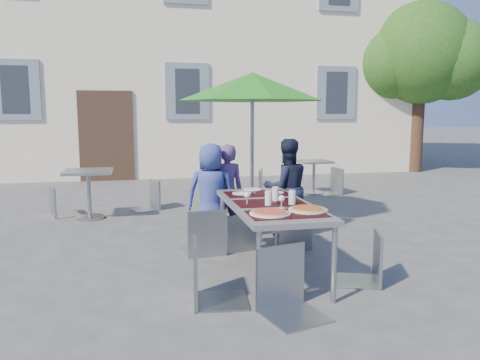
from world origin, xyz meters
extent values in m
plane|color=#444547|center=(0.00, 0.00, 0.00)|extent=(90.00, 90.00, 0.00)
cube|color=beige|center=(0.00, 11.50, 3.50)|extent=(13.00, 8.00, 7.00)
cube|color=#3A271C|center=(-2.00, 7.47, 1.10)|extent=(1.30, 0.06, 2.20)
cube|color=slate|center=(-4.00, 7.47, 2.20)|extent=(1.10, 0.06, 1.40)
cube|color=#262B33|center=(-4.00, 7.45, 2.20)|extent=(0.60, 0.04, 1.10)
cube|color=slate|center=(0.00, 7.47, 2.20)|extent=(1.10, 0.06, 1.40)
cube|color=#262B33|center=(0.00, 7.45, 2.20)|extent=(0.60, 0.04, 1.10)
cube|color=slate|center=(4.00, 7.47, 2.20)|extent=(1.10, 0.06, 1.40)
cube|color=#262B33|center=(4.00, 7.45, 2.20)|extent=(0.60, 0.04, 1.10)
cylinder|color=#3E281A|center=(6.50, 7.50, 1.40)|extent=(0.36, 0.36, 2.80)
sphere|color=#1B4813|center=(6.50, 7.50, 3.30)|extent=(2.80, 2.80, 2.80)
sphere|color=#1B4813|center=(5.70, 7.80, 3.00)|extent=(2.00, 2.00, 2.00)
sphere|color=#1B4813|center=(7.20, 7.10, 3.10)|extent=(2.20, 2.20, 2.20)
sphere|color=#1B4813|center=(6.70, 8.10, 3.80)|extent=(1.80, 1.80, 1.80)
cube|color=#424247|center=(0.06, 0.10, 0.72)|extent=(0.80, 1.85, 0.05)
cylinder|color=gray|center=(-0.28, -0.76, 0.35)|extent=(0.05, 0.05, 0.70)
cylinder|color=gray|center=(0.40, -0.76, 0.35)|extent=(0.05, 0.05, 0.70)
cylinder|color=gray|center=(-0.28, 0.97, 0.35)|extent=(0.05, 0.05, 0.70)
cylinder|color=gray|center=(0.40, 0.97, 0.35)|extent=(0.05, 0.05, 0.70)
cube|color=black|center=(0.06, -0.45, 0.75)|extent=(0.70, 0.42, 0.01)
cube|color=black|center=(0.06, 0.10, 0.75)|extent=(0.70, 0.42, 0.01)
cube|color=black|center=(0.06, 0.65, 0.75)|extent=(0.70, 0.42, 0.01)
cylinder|color=white|center=(-0.10, -0.44, 0.76)|extent=(0.37, 0.37, 0.01)
cylinder|color=tan|center=(-0.10, -0.44, 0.77)|extent=(0.33, 0.33, 0.01)
cylinder|color=#9D1D0F|center=(-0.10, -0.44, 0.78)|extent=(0.29, 0.29, 0.01)
cylinder|color=white|center=(0.30, -0.36, 0.76)|extent=(0.37, 0.37, 0.01)
cylinder|color=tan|center=(0.30, -0.36, 0.77)|extent=(0.33, 0.33, 0.01)
cylinder|color=maroon|center=(0.30, -0.36, 0.78)|extent=(0.28, 0.28, 0.01)
cylinder|color=silver|center=(0.00, -0.03, 0.82)|extent=(0.07, 0.07, 0.15)
cylinder|color=silver|center=(0.14, 0.18, 0.82)|extent=(0.07, 0.07, 0.15)
cylinder|color=silver|center=(0.25, -0.05, 0.82)|extent=(0.07, 0.07, 0.15)
cylinder|color=silver|center=(-0.20, 0.05, 0.75)|extent=(0.06, 0.06, 0.00)
cylinder|color=silver|center=(-0.20, 0.05, 0.79)|extent=(0.01, 0.01, 0.08)
sphere|color=silver|center=(-0.20, 0.05, 0.85)|extent=(0.06, 0.06, 0.06)
cylinder|color=silver|center=(0.09, -0.20, 0.75)|extent=(0.06, 0.06, 0.00)
cylinder|color=silver|center=(0.09, -0.20, 0.79)|extent=(0.01, 0.01, 0.08)
sphere|color=silver|center=(0.09, -0.20, 0.85)|extent=(0.06, 0.06, 0.06)
cylinder|color=white|center=(-0.11, 0.67, 0.76)|extent=(0.22, 0.22, 0.01)
cube|color=#9B9DA2|center=(0.03, 0.67, 0.76)|extent=(0.02, 0.18, 0.00)
cylinder|color=white|center=(0.26, 0.64, 0.76)|extent=(0.22, 0.22, 0.01)
cube|color=#9B9DA2|center=(0.40, 0.64, 0.76)|extent=(0.02, 0.18, 0.00)
cylinder|color=white|center=(0.07, 0.91, 0.76)|extent=(0.22, 0.22, 0.01)
cube|color=#9B9DA2|center=(0.21, 0.91, 0.76)|extent=(0.02, 0.18, 0.00)
imported|color=#34418F|center=(-0.36, 1.38, 0.65)|extent=(0.72, 0.58, 1.29)
imported|color=#563873|center=(-0.12, 1.58, 0.63)|extent=(0.47, 0.32, 1.26)
imported|color=#161B31|center=(0.69, 1.50, 0.66)|extent=(0.65, 0.39, 1.33)
cube|color=#92989D|center=(-0.52, 1.00, 0.50)|extent=(0.51, 0.51, 0.03)
cube|color=#92989D|center=(-0.50, 0.78, 0.77)|extent=(0.47, 0.08, 0.55)
cylinder|color=#92989D|center=(-0.34, 1.22, 0.24)|extent=(0.02, 0.02, 0.49)
cylinder|color=#92989D|center=(-0.74, 1.18, 0.24)|extent=(0.02, 0.02, 0.49)
cylinder|color=#92989D|center=(-0.30, 0.83, 0.24)|extent=(0.02, 0.02, 0.49)
cylinder|color=#92989D|center=(-0.70, 0.78, 0.24)|extent=(0.02, 0.02, 0.49)
cube|color=gray|center=(-0.11, 1.08, 0.41)|extent=(0.47, 0.47, 0.03)
cube|color=gray|center=(-0.06, 0.90, 0.64)|extent=(0.38, 0.13, 0.46)
cylinder|color=gray|center=(0.00, 1.28, 0.20)|extent=(0.02, 0.02, 0.40)
cylinder|color=gray|center=(-0.31, 1.19, 0.20)|extent=(0.02, 0.02, 0.40)
cylinder|color=gray|center=(0.09, 0.96, 0.20)|extent=(0.02, 0.02, 0.40)
cylinder|color=gray|center=(-0.23, 0.87, 0.20)|extent=(0.02, 0.02, 0.40)
cube|color=gray|center=(0.67, 1.04, 0.43)|extent=(0.50, 0.50, 0.03)
cube|color=gray|center=(0.61, 0.86, 0.66)|extent=(0.39, 0.15, 0.47)
cylinder|color=gray|center=(0.88, 1.15, 0.21)|extent=(0.02, 0.02, 0.42)
cylinder|color=gray|center=(0.56, 1.25, 0.21)|extent=(0.02, 0.02, 0.42)
cylinder|color=gray|center=(0.77, 0.82, 0.21)|extent=(0.02, 0.02, 0.42)
cylinder|color=gray|center=(0.45, 0.93, 0.21)|extent=(0.02, 0.02, 0.42)
cube|color=gray|center=(-0.57, -0.53, 0.50)|extent=(0.52, 0.52, 0.03)
cube|color=gray|center=(-0.79, -0.51, 0.78)|extent=(0.09, 0.47, 0.56)
cylinder|color=gray|center=(-0.39, -0.75, 0.25)|extent=(0.02, 0.02, 0.49)
cylinder|color=gray|center=(-0.35, -0.35, 0.25)|extent=(0.02, 0.02, 0.49)
cylinder|color=gray|center=(-0.79, -0.71, 0.25)|extent=(0.02, 0.02, 0.49)
cylinder|color=gray|center=(-0.75, -0.31, 0.25)|extent=(0.02, 0.02, 0.49)
cube|color=gray|center=(0.83, -0.33, 0.46)|extent=(0.55, 0.55, 0.03)
cube|color=gray|center=(1.02, -0.40, 0.71)|extent=(0.18, 0.41, 0.51)
cylinder|color=gray|center=(0.72, -0.10, 0.22)|extent=(0.02, 0.02, 0.45)
cylinder|color=gray|center=(0.59, -0.44, 0.22)|extent=(0.02, 0.02, 0.45)
cylinder|color=gray|center=(1.06, -0.22, 0.22)|extent=(0.02, 0.02, 0.45)
cylinder|color=gray|center=(0.94, -0.57, 0.22)|extent=(0.02, 0.02, 0.45)
cube|color=gray|center=(-0.03, -0.97, 0.50)|extent=(0.58, 0.58, 0.03)
cube|color=gray|center=(-0.09, -0.76, 0.78)|extent=(0.46, 0.15, 0.56)
cylinder|color=gray|center=(-0.17, -1.22, 0.25)|extent=(0.02, 0.02, 0.49)
cylinder|color=gray|center=(0.21, -1.11, 0.25)|extent=(0.02, 0.02, 0.49)
cylinder|color=gray|center=(-0.28, -0.83, 0.25)|extent=(0.02, 0.02, 0.49)
cylinder|color=gray|center=(0.11, -0.73, 0.25)|extent=(0.02, 0.02, 0.49)
cylinder|color=#9B9DA2|center=(0.41, 2.32, 0.05)|extent=(0.50, 0.50, 0.09)
cylinder|color=gray|center=(0.41, 2.32, 1.05)|extent=(0.06, 0.06, 2.09)
cone|color=#217E1C|center=(0.41, 2.32, 2.05)|extent=(2.16, 2.16, 0.41)
cylinder|color=#9B9DA2|center=(-2.03, 3.16, 0.02)|extent=(0.44, 0.44, 0.04)
cylinder|color=gray|center=(-2.03, 3.16, 0.36)|extent=(0.06, 0.06, 0.73)
cube|color=gray|center=(-2.03, 3.16, 0.76)|extent=(0.73, 0.73, 0.04)
cube|color=gray|center=(-2.43, 3.50, 0.44)|extent=(0.52, 0.52, 0.03)
cube|color=gray|center=(-2.62, 3.43, 0.69)|extent=(0.16, 0.40, 0.49)
cylinder|color=gray|center=(-2.21, 3.39, 0.22)|extent=(0.02, 0.02, 0.43)
cylinder|color=gray|center=(-2.32, 3.72, 0.22)|extent=(0.02, 0.02, 0.43)
cylinder|color=gray|center=(-2.54, 3.27, 0.22)|extent=(0.02, 0.02, 0.43)
cylinder|color=gray|center=(-2.66, 3.61, 0.22)|extent=(0.02, 0.02, 0.43)
cube|color=#93979E|center=(-1.17, 3.68, 0.46)|extent=(0.55, 0.55, 0.03)
cube|color=#93979E|center=(-0.98, 3.75, 0.71)|extent=(0.18, 0.41, 0.51)
cylinder|color=#93979E|center=(-1.41, 3.79, 0.22)|extent=(0.02, 0.02, 0.45)
cylinder|color=#93979E|center=(-1.28, 3.45, 0.22)|extent=(0.02, 0.02, 0.45)
cylinder|color=#93979E|center=(-1.07, 3.92, 0.22)|extent=(0.02, 0.02, 0.45)
cylinder|color=#93979E|center=(-0.94, 3.58, 0.22)|extent=(0.02, 0.02, 0.45)
cylinder|color=#9B9DA2|center=(2.28, 4.58, 0.02)|extent=(0.44, 0.44, 0.04)
cylinder|color=gray|center=(2.28, 4.58, 0.32)|extent=(0.06, 0.06, 0.65)
cube|color=gray|center=(2.28, 4.58, 0.67)|extent=(0.65, 0.65, 0.04)
cube|color=gray|center=(1.35, 4.48, 0.49)|extent=(0.59, 0.59, 0.03)
cube|color=gray|center=(1.14, 4.56, 0.76)|extent=(0.19, 0.44, 0.54)
cylinder|color=gray|center=(1.46, 4.23, 0.24)|extent=(0.02, 0.02, 0.48)
cylinder|color=gray|center=(1.60, 4.59, 0.24)|extent=(0.02, 0.02, 0.48)
cylinder|color=gray|center=(1.09, 4.37, 0.24)|extent=(0.02, 0.02, 0.48)
cylinder|color=gray|center=(1.23, 4.73, 0.24)|extent=(0.02, 0.02, 0.48)
cube|color=#90969B|center=(2.56, 4.49, 0.48)|extent=(0.52, 0.52, 0.03)
cube|color=#90969B|center=(2.77, 4.52, 0.75)|extent=(0.10, 0.45, 0.54)
cylinder|color=#90969B|center=(2.34, 4.65, 0.24)|extent=(0.02, 0.02, 0.47)
cylinder|color=#90969B|center=(2.40, 4.26, 0.24)|extent=(0.02, 0.02, 0.47)
cylinder|color=#90969B|center=(2.72, 4.71, 0.24)|extent=(0.02, 0.02, 0.47)
cylinder|color=#90969B|center=(2.78, 4.32, 0.24)|extent=(0.02, 0.02, 0.47)
camera|label=1|loc=(-1.25, -4.44, 1.67)|focal=35.00mm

